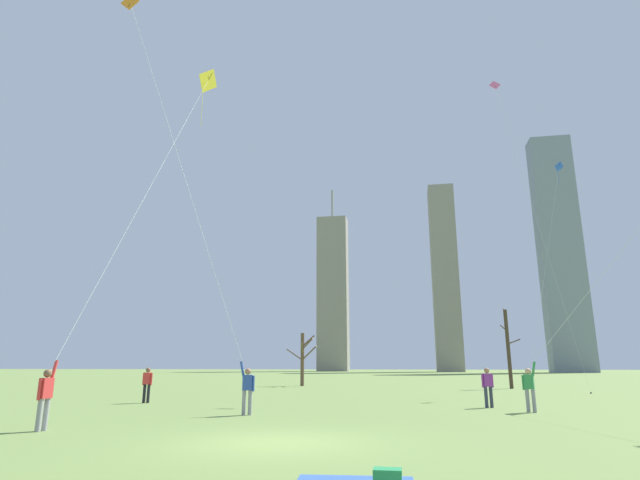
# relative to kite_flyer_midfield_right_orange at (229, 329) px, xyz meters

# --- Properties ---
(ground_plane) EXTENTS (400.00, 400.00, 0.00)m
(ground_plane) POSITION_rel_kite_flyer_midfield_right_orange_xyz_m (3.44, -6.14, -3.04)
(ground_plane) COLOR olive
(kite_flyer_midfield_right_orange) EXTENTS (6.61, 0.85, 17.98)m
(kite_flyer_midfield_right_orange) POSITION_rel_kite_flyer_midfield_right_orange_xyz_m (0.00, 0.00, 0.00)
(kite_flyer_midfield_right_orange) COLOR gray
(kite_flyer_midfield_right_orange) RESTS_ON ground
(kite_flyer_midfield_center_yellow) EXTENTS (1.39, 12.85, 18.53)m
(kite_flyer_midfield_center_yellow) POSITION_rel_kite_flyer_midfield_right_orange_xyz_m (-3.59, -1.94, 2.58)
(kite_flyer_midfield_center_yellow) COLOR gray
(kite_flyer_midfield_center_yellow) RESTS_ON ground
(kite_flyer_far_back_teal) EXTENTS (9.70, 1.14, 12.53)m
(kite_flyer_far_back_teal) POSITION_rel_kite_flyer_midfield_right_orange_xyz_m (12.81, 2.78, 0.13)
(kite_flyer_far_back_teal) COLOR gray
(kite_flyer_far_back_teal) RESTS_ON ground
(bystander_watching_nearby) EXTENTS (0.51, 0.23, 1.62)m
(bystander_watching_nearby) POSITION_rel_kite_flyer_midfield_right_orange_xyz_m (-5.79, 5.00, -2.13)
(bystander_watching_nearby) COLOR black
(bystander_watching_nearby) RESTS_ON ground
(bystander_strolling_midfield) EXTENTS (0.50, 0.28, 1.62)m
(bystander_strolling_midfield) POSITION_rel_kite_flyer_midfield_right_orange_xyz_m (9.76, 4.92, -2.13)
(bystander_strolling_midfield) COLOR #33384C
(bystander_strolling_midfield) RESTS_ON ground
(distant_kite_drifting_left_blue) EXTENTS (4.86, 4.86, 15.59)m
(distant_kite_drifting_left_blue) POSITION_rel_kite_flyer_midfield_right_orange_xyz_m (16.73, 16.64, 9.92)
(distant_kite_drifting_left_blue) COLOR blue
(distant_kite_drifting_left_blue) RESTS_ON ground
(distant_kite_drifting_right_pink) EXTENTS (4.62, 0.71, 22.10)m
(distant_kite_drifting_right_pink) POSITION_rel_kite_flyer_midfield_right_orange_xyz_m (14.14, 16.92, 15.45)
(distant_kite_drifting_right_pink) COLOR pink
(distant_kite_drifting_right_pink) RESTS_ON ground
(bare_tree_center) EXTENTS (1.28, 1.15, 6.22)m
(bare_tree_center) POSITION_rel_kite_flyer_midfield_right_orange_xyz_m (14.06, 23.56, 0.04)
(bare_tree_center) COLOR #423326
(bare_tree_center) RESTS_ON ground
(bare_tree_right_of_center) EXTENTS (3.10, 2.00, 4.46)m
(bare_tree_right_of_center) POSITION_rel_kite_flyer_midfield_right_orange_xyz_m (-2.57, 25.81, -0.61)
(bare_tree_right_of_center) COLOR brown
(bare_tree_right_of_center) RESTS_ON ground
(skyline_tall_tower) EXTENTS (6.89, 7.47, 51.06)m
(skyline_tall_tower) POSITION_rel_kite_flyer_midfield_right_orange_xyz_m (16.94, 123.32, 22.49)
(skyline_tall_tower) COLOR gray
(skyline_tall_tower) RESTS_ON ground
(skyline_wide_slab) EXTENTS (8.94, 6.25, 55.41)m
(skyline_wide_slab) POSITION_rel_kite_flyer_midfield_right_orange_xyz_m (-15.55, 131.91, 20.03)
(skyline_wide_slab) COLOR gray
(skyline_wide_slab) RESTS_ON ground
(skyline_squat_block) EXTENTS (9.86, 5.71, 59.59)m
(skyline_squat_block) POSITION_rel_kite_flyer_midfield_right_orange_xyz_m (44.72, 114.18, 26.76)
(skyline_squat_block) COLOR gray
(skyline_squat_block) RESTS_ON ground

